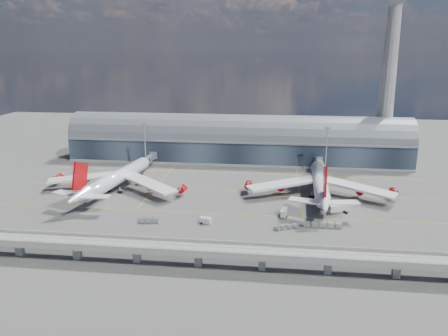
# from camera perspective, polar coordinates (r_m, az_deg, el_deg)

# --- Properties ---
(ground) EXTENTS (500.00, 500.00, 0.00)m
(ground) POSITION_cam_1_polar(r_m,az_deg,el_deg) (191.10, -0.43, -4.85)
(ground) COLOR #474744
(ground) RESTS_ON ground
(taxi_lines) EXTENTS (200.00, 80.12, 0.01)m
(taxi_lines) POSITION_cam_1_polar(r_m,az_deg,el_deg) (211.79, 0.34, -2.77)
(taxi_lines) COLOR gold
(taxi_lines) RESTS_ON ground
(terminal) EXTENTS (200.00, 30.00, 28.00)m
(terminal) POSITION_cam_1_polar(r_m,az_deg,el_deg) (262.48, 1.75, 3.42)
(terminal) COLOR #1D2430
(terminal) RESTS_ON ground
(control_tower) EXTENTS (19.00, 19.00, 103.00)m
(control_tower) POSITION_cam_1_polar(r_m,az_deg,el_deg) (268.22, 20.71, 11.41)
(control_tower) COLOR gray
(control_tower) RESTS_ON ground
(guideway) EXTENTS (220.00, 8.50, 7.20)m
(guideway) POSITION_cam_1_polar(r_m,az_deg,el_deg) (139.07, -3.38, -10.69)
(guideway) COLOR gray
(guideway) RESTS_ON ground
(floodlight_mast_left) EXTENTS (3.00, 0.70, 25.70)m
(floodlight_mast_left) POSITION_cam_1_polar(r_m,az_deg,el_deg) (249.46, -10.27, 3.07)
(floodlight_mast_left) COLOR gray
(floodlight_mast_left) RESTS_ON ground
(floodlight_mast_right) EXTENTS (3.00, 0.70, 25.70)m
(floodlight_mast_right) POSITION_cam_1_polar(r_m,az_deg,el_deg) (240.07, 13.22, 2.41)
(floodlight_mast_right) COLOR gray
(floodlight_mast_right) RESTS_ON ground
(airliner_left) EXTENTS (69.39, 73.02, 22.30)m
(airliner_left) POSITION_cam_1_polar(r_m,az_deg,el_deg) (212.66, -14.05, -1.37)
(airliner_left) COLOR white
(airliner_left) RESTS_ON ground
(airliner_right) EXTENTS (69.37, 72.49, 23.01)m
(airliner_right) POSITION_cam_1_polar(r_m,az_deg,el_deg) (203.72, 12.43, -2.14)
(airliner_right) COLOR white
(airliner_right) RESTS_ON ground
(jet_bridge_left) EXTENTS (4.40, 28.00, 7.25)m
(jet_bridge_left) POSITION_cam_1_polar(r_m,az_deg,el_deg) (249.12, -9.89, 1.07)
(jet_bridge_left) COLOR gray
(jet_bridge_left) RESTS_ON ground
(jet_bridge_right) EXTENTS (4.40, 32.00, 7.25)m
(jet_bridge_right) POSITION_cam_1_polar(r_m,az_deg,el_deg) (238.12, 12.52, 0.24)
(jet_bridge_right) COLOR gray
(jet_bridge_right) RESTS_ON ground
(service_truck_0) EXTENTS (2.62, 6.63, 2.70)m
(service_truck_0) POSITION_cam_1_polar(r_m,az_deg,el_deg) (216.56, -17.93, -2.75)
(service_truck_0) COLOR silver
(service_truck_0) RESTS_ON ground
(service_truck_1) EXTENTS (4.70, 2.97, 2.52)m
(service_truck_1) POSITION_cam_1_polar(r_m,az_deg,el_deg) (171.57, -2.43, -6.86)
(service_truck_1) COLOR silver
(service_truck_1) RESTS_ON ground
(service_truck_2) EXTENTS (9.01, 5.87, 3.17)m
(service_truck_2) POSITION_cam_1_polar(r_m,az_deg,el_deg) (188.84, 14.75, -5.11)
(service_truck_2) COLOR silver
(service_truck_2) RESTS_ON ground
(service_truck_3) EXTENTS (2.94, 6.25, 2.93)m
(service_truck_3) POSITION_cam_1_polar(r_m,az_deg,el_deg) (180.42, 7.82, -5.77)
(service_truck_3) COLOR silver
(service_truck_3) RESTS_ON ground
(service_truck_4) EXTENTS (3.15, 5.66, 3.15)m
(service_truck_4) POSITION_cam_1_polar(r_m,az_deg,el_deg) (224.22, 11.89, -1.63)
(service_truck_4) COLOR silver
(service_truck_4) RESTS_ON ground
(service_truck_5) EXTENTS (7.20, 6.04, 3.33)m
(service_truck_5) POSITION_cam_1_polar(r_m,az_deg,el_deg) (222.35, -10.61, -1.68)
(service_truck_5) COLOR silver
(service_truck_5) RESTS_ON ground
(cargo_train_0) EXTENTS (8.72, 2.73, 1.92)m
(cargo_train_0) POSITION_cam_1_polar(r_m,az_deg,el_deg) (174.56, -9.75, -6.78)
(cargo_train_0) COLOR gray
(cargo_train_0) RESTS_ON ground
(cargo_train_1) EXTENTS (14.77, 2.34, 1.95)m
(cargo_train_1) POSITION_cam_1_polar(r_m,az_deg,el_deg) (172.15, 12.76, -7.27)
(cargo_train_1) COLOR gray
(cargo_train_1) RESTS_ON ground
(cargo_train_2) EXTENTS (9.39, 4.91, 1.59)m
(cargo_train_2) POSITION_cam_1_polar(r_m,az_deg,el_deg) (168.30, 8.10, -7.64)
(cargo_train_2) COLOR gray
(cargo_train_2) RESTS_ON ground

